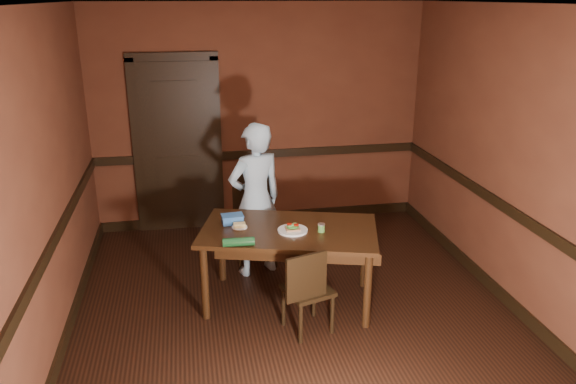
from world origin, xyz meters
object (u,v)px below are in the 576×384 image
object	(u,v)px
sandwich_plate	(293,229)
cheese_saucer	(240,226)
chair_near	(308,289)
person	(256,200)
dining_table	(289,266)
sauce_jar	(321,228)
food_tub	(232,219)
chair_far	(258,220)

from	to	relation	value
sandwich_plate	cheese_saucer	world-z (taller)	sandwich_plate
chair_near	person	bearing A→B (deg)	-93.44
sandwich_plate	chair_near	bearing A→B (deg)	-83.72
dining_table	sauce_jar	world-z (taller)	sauce_jar
person	food_tub	distance (m)	0.52
dining_table	chair_far	xyz separation A→B (m)	(-0.16, 0.94, 0.10)
sandwich_plate	person	bearing A→B (deg)	108.51
dining_table	sandwich_plate	distance (m)	0.40
person	food_tub	world-z (taller)	person
chair_near	sauce_jar	xyz separation A→B (m)	(0.20, 0.38, 0.39)
food_tub	dining_table	bearing A→B (deg)	-28.75
chair_near	food_tub	bearing A→B (deg)	-69.42
chair_near	cheese_saucer	size ratio (longest dim) A/B	5.56
chair_near	sandwich_plate	size ratio (longest dim) A/B	2.91
dining_table	cheese_saucer	xyz separation A→B (m)	(-0.44, 0.11, 0.39)
sandwich_plate	chair_far	bearing A→B (deg)	100.41
chair_far	food_tub	distance (m)	0.85
chair_near	sauce_jar	world-z (taller)	sauce_jar
chair_far	chair_near	world-z (taller)	chair_far
food_tub	chair_near	bearing A→B (deg)	-56.24
sandwich_plate	food_tub	size ratio (longest dim) A/B	1.29
sandwich_plate	sauce_jar	distance (m)	0.26
sauce_jar	dining_table	bearing A→B (deg)	156.79
person	sandwich_plate	size ratio (longest dim) A/B	5.87
chair_far	chair_near	distance (m)	1.46
sauce_jar	food_tub	world-z (taller)	food_tub
chair_far	sauce_jar	xyz separation A→B (m)	(0.44, -1.06, 0.32)
chair_far	sauce_jar	distance (m)	1.19
sandwich_plate	sauce_jar	xyz separation A→B (m)	(0.25, -0.06, 0.02)
sauce_jar	food_tub	xyz separation A→B (m)	(-0.77, 0.34, 0.00)
sauce_jar	person	bearing A→B (deg)	122.25
dining_table	sandwich_plate	size ratio (longest dim) A/B	5.84
chair_far	cheese_saucer	size ratio (longest dim) A/B	6.60
dining_table	person	size ratio (longest dim) A/B	0.99
sauce_jar	sandwich_plate	bearing A→B (deg)	166.87
dining_table	chair_near	xyz separation A→B (m)	(0.07, -0.50, 0.02)
person	sauce_jar	xyz separation A→B (m)	(0.49, -0.78, -0.01)
dining_table	chair_far	distance (m)	0.96
cheese_saucer	chair_near	bearing A→B (deg)	-49.92
sandwich_plate	cheese_saucer	distance (m)	0.49
sandwich_plate	food_tub	bearing A→B (deg)	151.24
person	sandwich_plate	xyz separation A→B (m)	(0.24, -0.73, -0.03)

